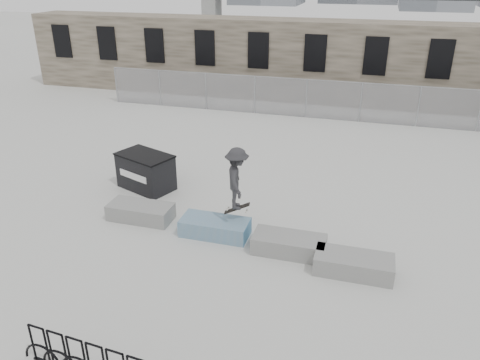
# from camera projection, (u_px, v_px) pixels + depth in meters

# --- Properties ---
(ground) EXTENTS (120.00, 120.00, 0.00)m
(ground) POSITION_uv_depth(u_px,v_px,m) (238.00, 239.00, 13.67)
(ground) COLOR beige
(ground) RESTS_ON ground
(stone_wall) EXTENTS (36.00, 2.58, 4.50)m
(stone_wall) POSITION_uv_depth(u_px,v_px,m) (317.00, 61.00, 26.90)
(stone_wall) COLOR brown
(stone_wall) RESTS_ON ground
(chainlink_fence) EXTENTS (22.06, 0.06, 2.02)m
(chainlink_fence) POSITION_uv_depth(u_px,v_px,m) (306.00, 98.00, 24.14)
(chainlink_fence) COLOR gray
(chainlink_fence) RESTS_ON ground
(planter_far_left) EXTENTS (2.00, 0.90, 0.50)m
(planter_far_left) POSITION_uv_depth(u_px,v_px,m) (141.00, 211.00, 14.62)
(planter_far_left) COLOR gray
(planter_far_left) RESTS_ON ground
(planter_center_left) EXTENTS (2.00, 0.90, 0.50)m
(planter_center_left) POSITION_uv_depth(u_px,v_px,m) (215.00, 227.00, 13.75)
(planter_center_left) COLOR teal
(planter_center_left) RESTS_ON ground
(planter_center_right) EXTENTS (2.00, 0.90, 0.50)m
(planter_center_right) POSITION_uv_depth(u_px,v_px,m) (289.00, 244.00, 12.91)
(planter_center_right) COLOR gray
(planter_center_right) RESTS_ON ground
(planter_offset) EXTENTS (2.00, 0.90, 0.50)m
(planter_offset) POSITION_uv_depth(u_px,v_px,m) (354.00, 264.00, 12.04)
(planter_offset) COLOR gray
(planter_offset) RESTS_ON ground
(dumpster) EXTENTS (2.25, 1.81, 1.28)m
(dumpster) POSITION_uv_depth(u_px,v_px,m) (146.00, 171.00, 16.52)
(dumpster) COLOR black
(dumpster) RESTS_ON ground
(skateboarder) EXTENTS (1.03, 1.34, 2.04)m
(skateboarder) POSITION_uv_depth(u_px,v_px,m) (237.00, 179.00, 13.15)
(skateboarder) COLOR #2B2A2D
(skateboarder) RESTS_ON ground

